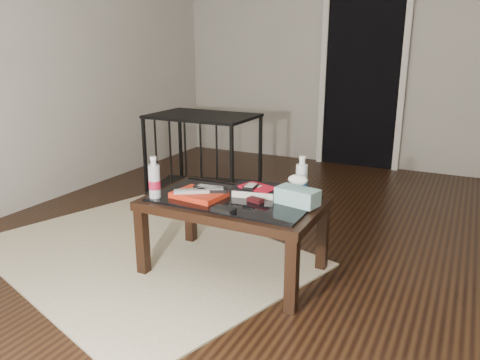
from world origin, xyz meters
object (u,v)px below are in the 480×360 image
object	(u,v)px
coffee_table	(233,208)
tissue_box	(297,196)
textbook	(256,190)
water_bottle_left	(154,177)
pet_crate	(204,168)
water_bottle_right	(302,177)

from	to	relation	value
coffee_table	tissue_box	bearing A→B (deg)	9.28
coffee_table	tissue_box	size ratio (longest dim) A/B	4.35
textbook	water_bottle_left	size ratio (longest dim) A/B	1.05
tissue_box	water_bottle_left	bearing A→B (deg)	-150.50
coffee_table	pet_crate	xyz separation A→B (m)	(-0.94, 1.24, -0.17)
water_bottle_left	water_bottle_right	distance (m)	0.84
textbook	water_bottle_left	world-z (taller)	water_bottle_left
water_bottle_left	textbook	bearing A→B (deg)	32.70
textbook	water_bottle_right	bearing A→B (deg)	4.05
pet_crate	water_bottle_right	distance (m)	1.69
water_bottle_right	tissue_box	xyz separation A→B (m)	(0.03, -0.14, -0.07)
textbook	tissue_box	bearing A→B (deg)	-24.68
coffee_table	textbook	size ratio (longest dim) A/B	4.00
textbook	water_bottle_right	size ratio (longest dim) A/B	1.05
tissue_box	textbook	bearing A→B (deg)	178.32
water_bottle_right	coffee_table	bearing A→B (deg)	-149.92
water_bottle_left	tissue_box	world-z (taller)	water_bottle_left
pet_crate	textbook	distance (m)	1.54
water_bottle_left	tissue_box	distance (m)	0.81
pet_crate	tissue_box	world-z (taller)	pet_crate
coffee_table	textbook	world-z (taller)	textbook
pet_crate	textbook	size ratio (longest dim) A/B	4.07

